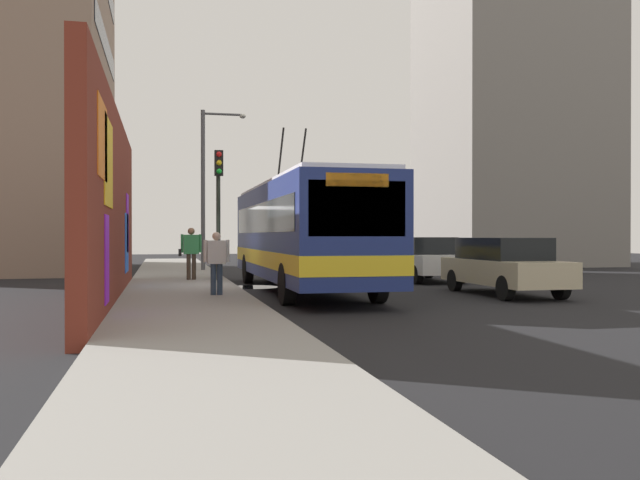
{
  "coord_description": "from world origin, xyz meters",
  "views": [
    {
      "loc": [
        -21.0,
        2.18,
        1.65
      ],
      "look_at": [
        -1.17,
        -2.41,
        1.51
      ],
      "focal_mm": 38.33,
      "sensor_mm": 36.0,
      "label": 1
    }
  ],
  "objects": [
    {
      "name": "ground_plane",
      "position": [
        0.0,
        0.0,
        0.0
      ],
      "size": [
        80.0,
        80.0,
        0.0
      ],
      "primitive_type": "plane",
      "color": "black"
    },
    {
      "name": "sidewalk_slab",
      "position": [
        0.0,
        1.6,
        0.07
      ],
      "size": [
        48.0,
        3.2,
        0.15
      ],
      "primitive_type": "cube",
      "color": "gray",
      "rests_on": "ground_plane"
    },
    {
      "name": "graffiti_wall",
      "position": [
        -3.78,
        3.35,
        2.31
      ],
      "size": [
        14.46,
        0.32,
        4.62
      ],
      "color": "maroon",
      "rests_on": "ground_plane"
    },
    {
      "name": "building_far_left",
      "position": [
        13.27,
        9.2,
        10.03
      ],
      "size": [
        13.17,
        8.8,
        20.06
      ],
      "color": "gray",
      "rests_on": "ground_plane"
    },
    {
      "name": "building_far_right",
      "position": [
        13.96,
        -17.0,
        8.64
      ],
      "size": [
        8.48,
        8.92,
        17.28
      ],
      "color": "gray",
      "rests_on": "ground_plane"
    },
    {
      "name": "city_bus",
      "position": [
        -1.46,
        -1.8,
        1.77
      ],
      "size": [
        11.7,
        2.52,
        4.96
      ],
      "color": "navy",
      "rests_on": "ground_plane"
    },
    {
      "name": "parked_car_champagne",
      "position": [
        -3.82,
        -7.0,
        0.83
      ],
      "size": [
        4.62,
        1.78,
        1.58
      ],
      "color": "#C6B793",
      "rests_on": "ground_plane"
    },
    {
      "name": "parked_car_white",
      "position": [
        2.15,
        -7.0,
        0.83
      ],
      "size": [
        4.46,
        1.82,
        1.58
      ],
      "color": "white",
      "rests_on": "ground_plane"
    },
    {
      "name": "parked_car_navy",
      "position": [
        8.31,
        -7.0,
        0.84
      ],
      "size": [
        4.73,
        1.8,
        1.58
      ],
      "color": "navy",
      "rests_on": "ground_plane"
    },
    {
      "name": "parked_car_dark_gray",
      "position": [
        13.84,
        -7.0,
        0.83
      ],
      "size": [
        4.64,
        1.75,
        1.58
      ],
      "color": "#38383D",
      "rests_on": "ground_plane"
    },
    {
      "name": "pedestrian_midblock",
      "position": [
        2.43,
        1.23,
        1.19
      ],
      "size": [
        0.23,
        0.77,
        1.75
      ],
      "color": "#3F3326",
      "rests_on": "sidewalk_slab"
    },
    {
      "name": "pedestrian_at_curb",
      "position": [
        -3.74,
        0.85,
        1.07
      ],
      "size": [
        0.22,
        0.65,
        1.58
      ],
      "color": "#2D3F59",
      "rests_on": "sidewalk_slab"
    },
    {
      "name": "traffic_light",
      "position": [
        1.84,
        0.35,
        3.06
      ],
      "size": [
        0.49,
        0.28,
        4.34
      ],
      "color": "#2D382D",
      "rests_on": "sidewalk_slab"
    },
    {
      "name": "street_lamp",
      "position": [
        8.9,
        0.23,
        4.13
      ],
      "size": [
        0.44,
        1.95,
        6.92
      ],
      "color": "#4C4C51",
      "rests_on": "sidewalk_slab"
    },
    {
      "name": "curbside_puddle",
      "position": [
        0.59,
        -0.6,
        0.0
      ],
      "size": [
        1.7,
        1.7,
        0.0
      ],
      "primitive_type": "cylinder",
      "color": "black",
      "rests_on": "ground_plane"
    }
  ]
}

